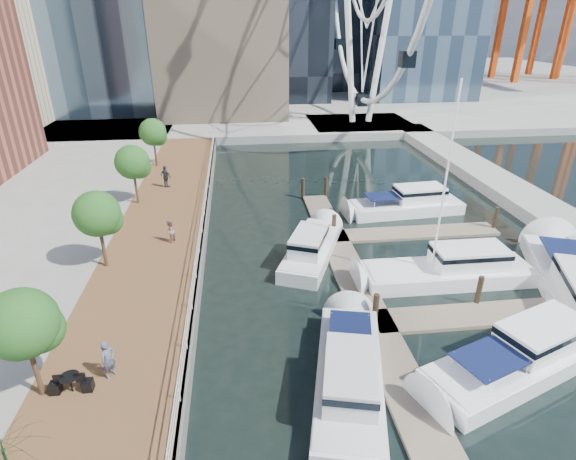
# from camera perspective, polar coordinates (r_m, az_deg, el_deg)

# --- Properties ---
(boardwalk) EXTENTS (6.00, 60.00, 1.00)m
(boardwalk) POSITION_cam_1_polar(r_m,az_deg,el_deg) (28.96, -16.81, -3.94)
(boardwalk) COLOR brown
(boardwalk) RESTS_ON ground
(seawall) EXTENTS (0.25, 60.00, 1.00)m
(seawall) POSITION_cam_1_polar(r_m,az_deg,el_deg) (28.54, -10.88, -3.70)
(seawall) COLOR #595954
(seawall) RESTS_ON ground
(land_far) EXTENTS (200.00, 114.00, 1.00)m
(land_far) POSITION_cam_1_polar(r_m,az_deg,el_deg) (112.86, -5.10, 18.21)
(land_far) COLOR gray
(land_far) RESTS_ON ground
(breakwater) EXTENTS (4.00, 60.00, 1.00)m
(breakwater) POSITION_cam_1_polar(r_m,az_deg,el_deg) (40.45, 29.44, 2.21)
(breakwater) COLOR gray
(breakwater) RESTS_ON ground
(pier) EXTENTS (14.00, 12.00, 1.00)m
(pier) POSITION_cam_1_polar(r_m,az_deg,el_deg) (65.82, 9.14, 12.99)
(pier) COLOR gray
(pier) RESTS_ON ground
(railing) EXTENTS (0.10, 60.00, 1.05)m
(railing) POSITION_cam_1_polar(r_m,az_deg,el_deg) (28.08, -11.25, -1.88)
(railing) COLOR white
(railing) RESTS_ON boardwalk
(floating_docks) EXTENTS (16.00, 34.00, 2.60)m
(floating_docks) POSITION_cam_1_polar(r_m,az_deg,el_deg) (26.74, 20.01, -7.05)
(floating_docks) COLOR #6D6051
(floating_docks) RESTS_ON ground
(street_trees) EXTENTS (2.60, 42.60, 4.60)m
(street_trees) POSITION_cam_1_polar(r_m,az_deg,el_deg) (27.08, -23.11, 1.89)
(street_trees) COLOR #3F2B1C
(street_trees) RESTS_ON ground
(yacht_foreground) EXTENTS (10.82, 6.33, 2.15)m
(yacht_foreground) POSITION_cam_1_polar(r_m,az_deg,el_deg) (23.18, 27.14, -15.53)
(yacht_foreground) COLOR white
(yacht_foreground) RESTS_ON ground
(pedestrian_near) EXTENTS (0.70, 0.73, 1.69)m
(pedestrian_near) POSITION_cam_1_polar(r_m,az_deg,el_deg) (19.85, -21.85, -15.03)
(pedestrian_near) COLOR #4C5166
(pedestrian_near) RESTS_ON boardwalk
(pedestrian_mid) EXTENTS (0.83, 0.92, 1.54)m
(pedestrian_mid) POSITION_cam_1_polar(r_m,az_deg,el_deg) (29.71, -14.79, -0.16)
(pedestrian_mid) COLOR #957067
(pedestrian_mid) RESTS_ON boardwalk
(pedestrian_far) EXTENTS (1.16, 1.07, 1.91)m
(pedestrian_far) POSITION_cam_1_polar(r_m,az_deg,el_deg) (39.80, -15.25, 6.57)
(pedestrian_far) COLOR #343841
(pedestrian_far) RESTS_ON boardwalk
(moored_yachts) EXTENTS (20.85, 34.24, 11.50)m
(moored_yachts) POSITION_cam_1_polar(r_m,az_deg,el_deg) (27.42, 20.33, -7.46)
(moored_yachts) COLOR white
(moored_yachts) RESTS_ON ground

